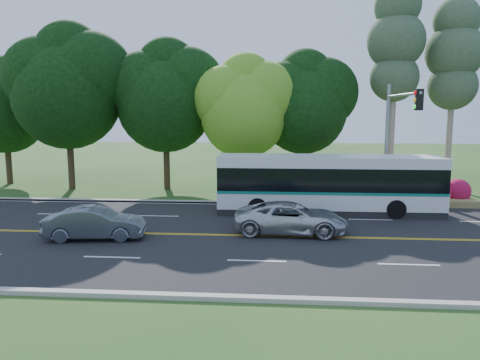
# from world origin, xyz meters

# --- Properties ---
(ground) EXTENTS (120.00, 120.00, 0.00)m
(ground) POSITION_xyz_m (0.00, 0.00, 0.00)
(ground) COLOR #224617
(ground) RESTS_ON ground
(road) EXTENTS (60.00, 14.00, 0.02)m
(road) POSITION_xyz_m (0.00, 0.00, 0.01)
(road) COLOR black
(road) RESTS_ON ground
(curb_north) EXTENTS (60.00, 0.30, 0.15)m
(curb_north) POSITION_xyz_m (0.00, 7.15, 0.07)
(curb_north) COLOR #ACA49B
(curb_north) RESTS_ON ground
(curb_south) EXTENTS (60.00, 0.30, 0.15)m
(curb_south) POSITION_xyz_m (0.00, -7.15, 0.07)
(curb_south) COLOR #ACA49B
(curb_south) RESTS_ON ground
(grass_verge) EXTENTS (60.00, 4.00, 0.10)m
(grass_verge) POSITION_xyz_m (0.00, 9.00, 0.05)
(grass_verge) COLOR #224617
(grass_verge) RESTS_ON ground
(lane_markings) EXTENTS (57.60, 13.82, 0.00)m
(lane_markings) POSITION_xyz_m (-0.09, 0.00, 0.02)
(lane_markings) COLOR gold
(lane_markings) RESTS_ON road
(tree_row) EXTENTS (44.70, 9.10, 13.84)m
(tree_row) POSITION_xyz_m (-5.15, 12.13, 6.73)
(tree_row) COLOR #322616
(tree_row) RESTS_ON ground
(bougainvillea_hedge) EXTENTS (9.50, 2.25, 1.50)m
(bougainvillea_hedge) POSITION_xyz_m (7.18, 8.15, 0.72)
(bougainvillea_hedge) COLOR maroon
(bougainvillea_hedge) RESTS_ON ground
(traffic_signal) EXTENTS (0.42, 6.10, 7.00)m
(traffic_signal) POSITION_xyz_m (6.49, 5.40, 4.67)
(traffic_signal) COLOR gray
(traffic_signal) RESTS_ON ground
(transit_bus) EXTENTS (11.86, 2.65, 3.10)m
(transit_bus) POSITION_xyz_m (3.00, 5.01, 1.56)
(transit_bus) COLOR silver
(transit_bus) RESTS_ON road
(sedan) EXTENTS (4.38, 2.05, 1.39)m
(sedan) POSITION_xyz_m (-7.59, -1.06, 0.71)
(sedan) COLOR #525963
(sedan) RESTS_ON road
(suv) EXTENTS (5.13, 2.52, 1.40)m
(suv) POSITION_xyz_m (0.88, 0.57, 0.72)
(suv) COLOR silver
(suv) RESTS_ON road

